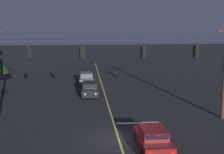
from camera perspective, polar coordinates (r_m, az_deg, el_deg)
ground_plane at (r=21.72m, az=1.27°, el=-11.31°), size 180.00×180.00×0.00m
lane_centre_stripe at (r=31.28m, az=-0.85°, el=-4.62°), size 0.14×60.00×0.01m
stop_bar_paint at (r=25.23m, az=4.69°, el=-8.27°), size 3.40×0.36×0.01m
signal_span_assembly at (r=24.61m, az=0.22°, el=0.84°), size 20.00×0.32×7.65m
traffic_light_leftmost at (r=24.59m, az=-14.62°, el=4.31°), size 0.48×0.41×1.22m
traffic_light_left_inner at (r=24.27m, az=-5.47°, el=4.51°), size 0.48×0.41×1.22m
traffic_light_centre at (r=24.73m, az=5.73°, el=4.61°), size 0.48×0.41×1.22m
traffic_light_right_inner at (r=25.87m, az=15.01°, el=4.56°), size 0.48×0.41×1.22m
car_waiting_near_lane at (r=20.24m, az=7.40°, el=-11.07°), size 1.80×4.33×1.39m
car_oncoming_lead at (r=34.52m, az=-4.03°, el=-2.16°), size 1.80×4.42×1.39m
car_oncoming_trailing at (r=40.89m, az=-4.63°, el=-0.26°), size 1.80×4.42×1.39m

